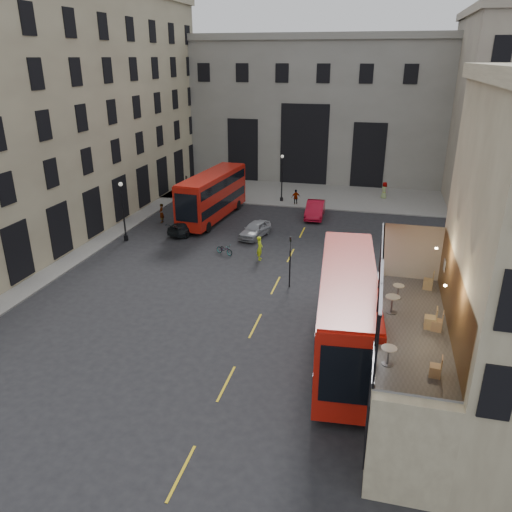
% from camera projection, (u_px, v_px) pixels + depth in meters
% --- Properties ---
extents(ground, '(140.00, 140.00, 0.00)m').
position_uv_depth(ground, '(265.00, 390.00, 24.72)').
color(ground, black).
rests_on(ground, ground).
extents(host_frontage, '(3.00, 11.00, 4.50)m').
position_uv_depth(host_frontage, '(406.00, 370.00, 22.42)').
color(host_frontage, beige).
rests_on(host_frontage, ground).
extents(cafe_floor, '(3.00, 10.00, 0.10)m').
position_uv_depth(cafe_floor, '(412.00, 325.00, 21.56)').
color(cafe_floor, slate).
rests_on(cafe_floor, host_frontage).
extents(building_left, '(14.60, 50.60, 22.00)m').
position_uv_depth(building_left, '(23.00, 104.00, 44.59)').
color(building_left, beige).
rests_on(building_left, ground).
extents(gateway, '(35.00, 10.60, 18.00)m').
position_uv_depth(gateway, '(311.00, 105.00, 65.56)').
color(gateway, gray).
rests_on(gateway, ground).
extents(pavement_far, '(40.00, 12.00, 0.12)m').
position_uv_depth(pavement_far, '(288.00, 193.00, 60.27)').
color(pavement_far, slate).
rests_on(pavement_far, ground).
extents(pavement_left, '(8.00, 48.00, 0.12)m').
position_uv_depth(pavement_left, '(35.00, 259.00, 40.48)').
color(pavement_left, slate).
rests_on(pavement_left, ground).
extents(traffic_light_near, '(0.16, 0.20, 3.80)m').
position_uv_depth(traffic_light_near, '(290.00, 255.00, 34.85)').
color(traffic_light_near, black).
rests_on(traffic_light_near, ground).
extents(traffic_light_far, '(0.16, 0.20, 3.80)m').
position_uv_depth(traffic_light_far, '(187.00, 189.00, 52.42)').
color(traffic_light_far, black).
rests_on(traffic_light_far, ground).
extents(street_lamp_a, '(0.36, 0.36, 5.33)m').
position_uv_depth(street_lamp_a, '(124.00, 215.00, 43.88)').
color(street_lamp_a, black).
rests_on(street_lamp_a, ground).
extents(street_lamp_b, '(0.36, 0.36, 5.33)m').
position_uv_depth(street_lamp_b, '(282.00, 181.00, 55.80)').
color(street_lamp_b, black).
rests_on(street_lamp_b, ground).
extents(bus_near, '(3.88, 12.76, 5.02)m').
position_uv_depth(bus_near, '(347.00, 309.00, 26.62)').
color(bus_near, '#B6160C').
rests_on(bus_near, ground).
extents(bus_far, '(3.66, 11.88, 4.67)m').
position_uv_depth(bus_far, '(213.00, 194.00, 49.74)').
color(bus_far, '#A8140B').
rests_on(bus_far, ground).
extents(car_a, '(2.53, 4.45, 1.43)m').
position_uv_depth(car_a, '(255.00, 230.00, 45.37)').
color(car_a, gray).
rests_on(car_a, ground).
extents(car_b, '(1.99, 5.10, 1.65)m').
position_uv_depth(car_b, '(315.00, 209.00, 50.93)').
color(car_b, maroon).
rests_on(car_b, ground).
extents(car_c, '(3.41, 5.04, 1.36)m').
position_uv_depth(car_c, '(189.00, 226.00, 46.48)').
color(car_c, black).
rests_on(car_c, ground).
extents(bicycle, '(1.73, 1.14, 0.86)m').
position_uv_depth(bicycle, '(224.00, 249.00, 41.49)').
color(bicycle, gray).
rests_on(bicycle, ground).
extents(cyclist, '(0.61, 0.80, 1.98)m').
position_uv_depth(cyclist, '(260.00, 248.00, 40.20)').
color(cyclist, '#CDE918').
rests_on(cyclist, ground).
extents(pedestrian_a, '(0.81, 0.65, 1.58)m').
position_uv_depth(pedestrian_a, '(184.00, 188.00, 59.57)').
color(pedestrian_a, gray).
rests_on(pedestrian_a, ground).
extents(pedestrian_b, '(1.37, 1.42, 1.94)m').
position_uv_depth(pedestrian_b, '(226.00, 196.00, 55.20)').
color(pedestrian_b, gray).
rests_on(pedestrian_b, ground).
extents(pedestrian_c, '(1.11, 0.82, 1.75)m').
position_uv_depth(pedestrian_c, '(296.00, 197.00, 55.11)').
color(pedestrian_c, gray).
rests_on(pedestrian_c, ground).
extents(pedestrian_d, '(1.10, 1.14, 1.97)m').
position_uv_depth(pedestrian_d, '(384.00, 191.00, 57.47)').
color(pedestrian_d, gray).
rests_on(pedestrian_d, ground).
extents(pedestrian_e, '(0.59, 0.77, 1.92)m').
position_uv_depth(pedestrian_e, '(161.00, 213.00, 49.27)').
color(pedestrian_e, gray).
rests_on(pedestrian_e, ground).
extents(cafe_table_near, '(0.59, 0.59, 0.73)m').
position_uv_depth(cafe_table_near, '(389.00, 353.00, 18.55)').
color(cafe_table_near, white).
rests_on(cafe_table_near, cafe_floor).
extents(cafe_table_mid, '(0.65, 0.65, 0.81)m').
position_uv_depth(cafe_table_mid, '(392.00, 302.00, 22.32)').
color(cafe_table_mid, beige).
rests_on(cafe_table_mid, cafe_floor).
extents(cafe_table_far, '(0.53, 0.53, 0.67)m').
position_uv_depth(cafe_table_far, '(398.00, 290.00, 23.73)').
color(cafe_table_far, beige).
rests_on(cafe_table_far, cafe_floor).
extents(cafe_chair_a, '(0.44, 0.44, 0.82)m').
position_uv_depth(cafe_chair_a, '(436.00, 370.00, 17.96)').
color(cafe_chair_a, '#DDB17F').
rests_on(cafe_chair_a, cafe_floor).
extents(cafe_chair_b, '(0.49, 0.49, 0.87)m').
position_uv_depth(cafe_chair_b, '(437.00, 324.00, 20.99)').
color(cafe_chair_b, tan).
rests_on(cafe_chair_b, cafe_floor).
extents(cafe_chair_c, '(0.51, 0.51, 0.97)m').
position_uv_depth(cafe_chair_c, '(431.00, 322.00, 21.15)').
color(cafe_chair_c, '#DDBC7F').
rests_on(cafe_chair_c, cafe_floor).
extents(cafe_chair_d, '(0.51, 0.51, 0.92)m').
position_uv_depth(cafe_chair_d, '(428.00, 284.00, 24.74)').
color(cafe_chair_d, tan).
rests_on(cafe_chair_d, cafe_floor).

